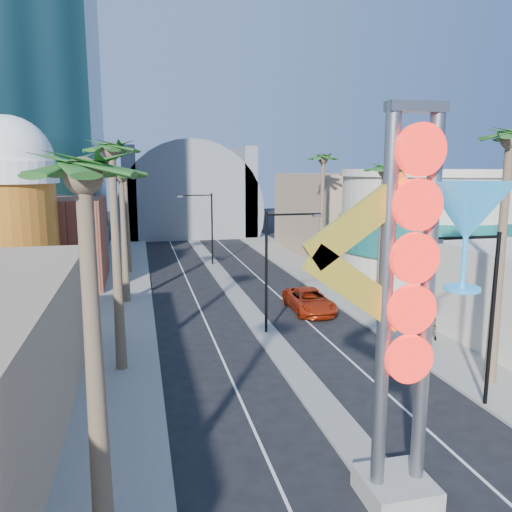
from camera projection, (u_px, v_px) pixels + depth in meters
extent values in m
cube|color=gray|center=(122.00, 288.00, 44.79)|extent=(5.00, 100.00, 0.15)
cube|color=gray|center=(322.00, 277.00, 49.08)|extent=(5.00, 100.00, 0.15)
cube|color=gray|center=(221.00, 276.00, 49.81)|extent=(1.60, 84.00, 0.15)
cube|color=brown|center=(48.00, 242.00, 45.52)|extent=(10.00, 10.00, 8.00)
cube|color=tan|center=(335.00, 214.00, 62.15)|extent=(10.00, 20.00, 10.00)
cylinder|color=#B57118|center=(14.00, 245.00, 37.45)|extent=(6.40, 6.40, 10.00)
cylinder|color=white|center=(8.00, 172.00, 36.51)|extent=(7.00, 7.00, 1.60)
sphere|color=white|center=(7.00, 161.00, 36.37)|extent=(6.60, 6.60, 6.60)
cylinder|color=beige|center=(430.00, 232.00, 45.35)|extent=(16.00, 16.00, 10.00)
cylinder|color=teal|center=(430.00, 232.00, 45.35)|extent=(16.60, 16.60, 3.00)
cylinder|color=beige|center=(434.00, 173.00, 44.43)|extent=(16.60, 16.60, 0.60)
cylinder|color=slate|center=(187.00, 210.00, 81.72)|extent=(22.00, 16.00, 22.00)
cube|color=slate|center=(130.00, 192.00, 79.17)|extent=(2.00, 16.00, 14.00)
cube|color=slate|center=(241.00, 191.00, 83.23)|extent=(2.00, 16.00, 14.00)
cube|color=gray|center=(396.00, 489.00, 16.20)|extent=(2.20, 2.20, 0.80)
cylinder|color=slate|center=(385.00, 309.00, 14.99)|extent=(0.44, 0.44, 12.00)
cylinder|color=slate|center=(426.00, 306.00, 15.30)|extent=(0.44, 0.44, 12.00)
cube|color=slate|center=(417.00, 107.00, 14.12)|extent=(1.80, 0.50, 0.30)
cylinder|color=red|center=(421.00, 150.00, 13.99)|extent=(1.50, 0.25, 1.50)
cylinder|color=red|center=(418.00, 205.00, 14.26)|extent=(1.50, 0.25, 1.50)
cylinder|color=red|center=(415.00, 258.00, 14.53)|extent=(1.50, 0.25, 1.50)
cylinder|color=red|center=(412.00, 309.00, 14.80)|extent=(1.50, 0.25, 1.50)
cylinder|color=red|center=(409.00, 359.00, 15.07)|extent=(1.50, 0.25, 1.50)
cube|color=yellow|center=(360.00, 221.00, 14.31)|extent=(3.47, 0.25, 2.80)
cube|color=yellow|center=(358.00, 288.00, 14.66)|extent=(3.47, 0.25, 2.80)
cone|color=#2691D8|center=(468.00, 211.00, 15.07)|extent=(2.60, 2.60, 1.80)
cylinder|color=#2691D8|center=(464.00, 263.00, 15.35)|extent=(0.16, 0.16, 1.60)
cylinder|color=#2691D8|center=(462.00, 289.00, 15.49)|extent=(1.10, 1.10, 0.12)
cylinder|color=black|center=(266.00, 274.00, 31.87)|extent=(0.18, 0.18, 8.00)
cube|color=black|center=(294.00, 214.00, 31.62)|extent=(3.60, 0.12, 0.12)
cube|color=slate|center=(318.00, 215.00, 32.00)|extent=(0.60, 0.25, 0.18)
cylinder|color=black|center=(212.00, 230.00, 54.88)|extent=(0.18, 0.18, 8.00)
cube|color=black|center=(195.00, 195.00, 53.81)|extent=(3.60, 0.12, 0.12)
cube|color=slate|center=(180.00, 196.00, 53.47)|extent=(0.60, 0.25, 0.18)
cylinder|color=black|center=(492.00, 322.00, 22.00)|extent=(0.18, 0.18, 8.00)
cube|color=black|center=(466.00, 238.00, 20.97)|extent=(3.24, 0.12, 0.12)
cube|color=slate|center=(435.00, 241.00, 20.66)|extent=(0.60, 0.25, 0.18)
cylinder|color=brown|center=(96.00, 390.00, 12.37)|extent=(0.40, 0.40, 10.50)
sphere|color=#1B531C|center=(83.00, 176.00, 11.46)|extent=(2.40, 2.40, 2.40)
cylinder|color=brown|center=(117.00, 265.00, 25.70)|extent=(0.40, 0.40, 11.50)
sphere|color=#1B531C|center=(111.00, 152.00, 24.71)|extent=(2.40, 2.40, 2.40)
cylinder|color=brown|center=(124.00, 241.00, 39.25)|extent=(0.40, 0.40, 10.00)
sphere|color=#1B531C|center=(121.00, 177.00, 38.39)|extent=(2.40, 2.40, 2.40)
cylinder|color=brown|center=(127.00, 225.00, 50.76)|extent=(0.40, 0.40, 10.00)
sphere|color=#1B531C|center=(125.00, 175.00, 49.89)|extent=(2.40, 2.40, 2.40)
cylinder|color=brown|center=(499.00, 267.00, 23.97)|extent=(0.40, 0.40, 12.00)
sphere|color=#1B531C|center=(510.00, 139.00, 22.93)|extent=(2.40, 2.40, 2.40)
cylinder|color=brown|center=(381.00, 245.00, 35.61)|extent=(0.40, 0.40, 10.50)
sphere|color=#1B531C|center=(385.00, 171.00, 34.69)|extent=(2.40, 2.40, 2.40)
cylinder|color=brown|center=(322.00, 221.00, 47.02)|extent=(0.40, 0.40, 11.50)
sphere|color=#1B531C|center=(323.00, 159.00, 46.02)|extent=(2.40, 2.40, 2.40)
imported|color=#AB290D|center=(309.00, 301.00, 37.58)|extent=(2.92, 6.16, 1.70)
imported|color=gray|center=(430.00, 325.00, 30.83)|extent=(0.94, 0.73, 1.92)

